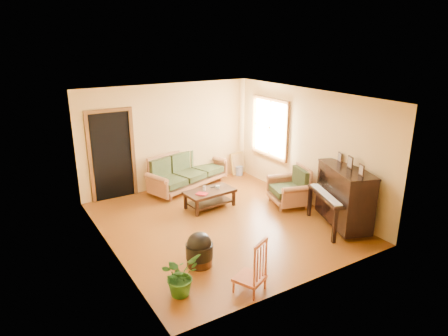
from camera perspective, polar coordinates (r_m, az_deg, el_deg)
floor at (r=8.32m, az=-0.40°, el=-7.80°), size 5.00×5.00×0.00m
doorway at (r=9.57m, az=-15.70°, el=1.61°), size 1.08×0.16×2.05m
window at (r=10.04m, az=6.60°, el=5.74°), size 0.12×1.36×1.46m
sofa at (r=10.04m, az=-5.13°, el=-0.37°), size 2.31×1.51×0.92m
coffee_table at (r=8.97m, az=-2.05°, el=-4.42°), size 1.14×0.68×0.40m
armchair at (r=9.12m, az=9.18°, el=-2.58°), size 1.06×1.09×0.90m
piano at (r=8.26m, az=16.81°, el=-4.12°), size 1.27×1.60×1.24m
footstool at (r=6.82m, az=-3.53°, el=-12.02°), size 0.54×0.54×0.44m
red_chair at (r=6.09m, az=3.72°, el=-13.69°), size 0.56×0.57×0.87m
leaning_frame at (r=11.07m, az=1.96°, el=0.72°), size 0.49×0.20×0.64m
ceramic_crock at (r=11.04m, az=2.17°, el=-0.39°), size 0.24×0.24×0.25m
potted_plant at (r=6.11m, az=-6.28°, el=-14.95°), size 0.72×0.68×0.64m
book at (r=8.60m, az=-3.42°, el=-3.93°), size 0.28×0.30×0.02m
candle at (r=8.87m, az=-2.84°, el=-2.91°), size 0.06×0.06×0.11m
glass_jar at (r=9.01m, az=-0.90°, el=-2.70°), size 0.11×0.11×0.06m
remote at (r=9.07m, az=-1.49°, el=-2.72°), size 0.15×0.04×0.02m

